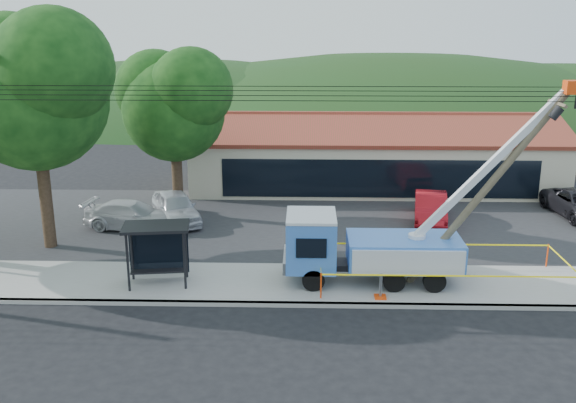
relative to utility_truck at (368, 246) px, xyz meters
The scene contains 17 objects.
ground 5.08m from the utility_truck, 117.86° to the right, with size 120.00×120.00×0.00m, color black.
curb 3.48m from the utility_truck, 136.22° to the right, with size 60.00×0.25×0.15m, color #9D9A93.
sidewalk 2.74m from the utility_truck, behind, with size 60.00×4.00×0.15m, color #9D9A93.
parking_lot 8.22m from the utility_truck, 106.19° to the left, with size 60.00×12.00×0.10m, color #28282B.
strip_mall 15.83m from the utility_truck, 83.65° to the left, with size 22.50×8.53×4.67m.
tree_west_near 15.87m from the utility_truck, 165.27° to the left, with size 7.56×6.72×10.80m.
tree_lot 13.53m from the utility_truck, 136.60° to the left, with size 6.30×5.60×8.94m.
hill_west 53.62m from the utility_truck, 108.77° to the left, with size 78.40×56.00×28.00m, color #223E16.
hill_center 51.36m from the utility_truck, 81.32° to the left, with size 89.60×64.00×32.00m, color #223E16.
hill_east 57.86m from the utility_truck, 61.33° to the left, with size 72.80×52.00×26.00m, color #223E16.
utility_truck is the anchor object (origin of this frame).
leaning_pole 5.43m from the utility_truck, ahead, with size 5.73×1.66×7.87m.
bus_shelter 8.29m from the utility_truck, behind, with size 2.71×1.87×2.44m.
caution_tape 2.99m from the utility_truck, ahead, with size 9.64×3.48×1.00m.
car_silver 12.00m from the utility_truck, 140.43° to the left, with size 1.85×4.61×1.57m, color silver.
car_red 8.96m from the utility_truck, 63.39° to the left, with size 1.58×4.54×1.50m, color maroon.
car_white 12.94m from the utility_truck, 150.10° to the left, with size 1.94×4.76×1.38m, color silver.
Camera 1 is at (-0.25, -19.59, 10.29)m, focal length 40.00 mm.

